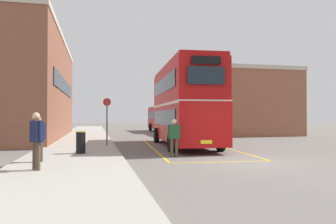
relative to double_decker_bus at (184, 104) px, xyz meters
name	(u,v)px	position (x,y,z in m)	size (l,w,h in m)	color
ground_plane	(166,138)	(0.47, 7.18, -2.51)	(135.60, 135.60, 0.00)	#66605B
sidewalk_left	(84,137)	(-6.03, 9.58, -2.44)	(4.00, 57.60, 0.14)	#A39E93
brick_building_left	(23,88)	(-10.80, 9.47, 1.54)	(6.47, 19.86, 8.10)	brown
depot_building_right	(237,104)	(9.63, 13.70, 0.62)	(7.44, 13.39, 6.25)	brown
double_decker_bus	(184,104)	(0.00, 0.00, 0.00)	(3.26, 9.99, 4.75)	black
single_deck_bus	(165,118)	(2.87, 18.76, -0.87)	(2.86, 9.33, 3.02)	black
pedestrian_boarding	(174,135)	(-1.81, -5.01, -1.56)	(0.56, 0.25, 1.66)	#473828
pedestrian_waiting_near	(39,136)	(-7.11, -6.39, -1.45)	(0.45, 0.50, 1.62)	#473828
pedestrian_waiting_far	(36,136)	(-6.88, -8.24, -1.36)	(0.45, 0.54, 1.74)	#473828
litter_bin	(81,142)	(-5.76, -3.85, -1.89)	(0.43, 0.43, 0.97)	black
bus_stop_sign	(107,117)	(-4.49, -0.01, -0.77)	(0.44, 0.08, 2.66)	#4C4C51
bay_marking_yellow	(192,149)	(-0.06, -1.87, -2.51)	(4.92, 12.12, 0.01)	gold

